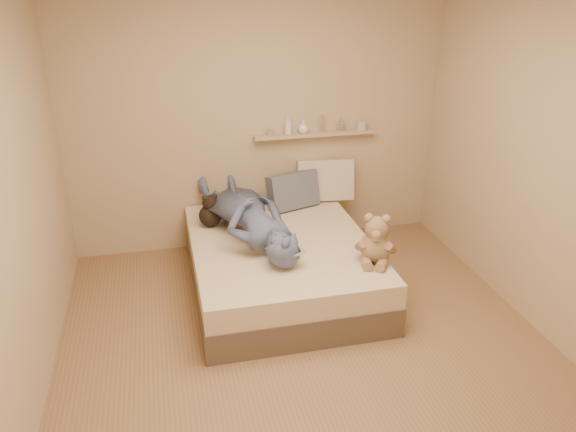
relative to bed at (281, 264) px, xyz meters
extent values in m
plane|color=olive|center=(0.00, -0.93, -0.22)|extent=(3.80, 3.80, 0.00)
plane|color=tan|center=(0.00, 0.97, 1.08)|extent=(3.60, 0.00, 3.60)
plane|color=tan|center=(0.00, -2.83, 1.08)|extent=(3.60, 0.00, 3.60)
plane|color=tan|center=(-1.80, -0.93, 1.08)|extent=(0.00, 3.80, 3.80)
plane|color=tan|center=(1.80, -0.93, 1.08)|extent=(0.00, 3.80, 3.80)
cube|color=brown|center=(0.00, 0.00, -0.10)|extent=(1.50, 1.90, 0.25)
cube|color=beige|center=(0.00, 0.00, 0.13)|extent=(1.48, 1.88, 0.20)
cube|color=silver|center=(-0.01, -0.51, 0.38)|extent=(0.19, 0.13, 0.06)
cube|color=black|center=(0.00, -0.52, 0.39)|extent=(0.10, 0.07, 0.03)
sphere|color=#947651|center=(0.65, -0.52, 0.35)|extent=(0.25, 0.25, 0.25)
sphere|color=#997354|center=(0.64, -0.54, 0.52)|extent=(0.19, 0.19, 0.19)
sphere|color=#A77F5C|center=(0.58, -0.51, 0.60)|extent=(0.07, 0.07, 0.07)
sphere|color=#A6795B|center=(0.70, -0.57, 0.60)|extent=(0.07, 0.07, 0.07)
sphere|color=#987654|center=(0.61, -0.62, 0.51)|extent=(0.08, 0.08, 0.08)
cylinder|color=#91684D|center=(0.53, -0.50, 0.37)|extent=(0.08, 0.17, 0.14)
cylinder|color=olive|center=(0.74, -0.60, 0.37)|extent=(0.16, 0.17, 0.14)
cylinder|color=#987151|center=(0.55, -0.60, 0.26)|extent=(0.11, 0.18, 0.08)
cylinder|color=#94794F|center=(0.66, -0.65, 0.26)|extent=(0.16, 0.18, 0.08)
cylinder|color=#BBB0A0|center=(0.64, -0.54, 0.45)|extent=(0.17, 0.17, 0.02)
sphere|color=black|center=(-0.54, 0.44, 0.33)|extent=(0.20, 0.20, 0.20)
sphere|color=black|center=(-0.54, 0.42, 0.46)|extent=(0.13, 0.13, 0.13)
sphere|color=black|center=(-0.59, 0.41, 0.51)|extent=(0.05, 0.05, 0.05)
sphere|color=black|center=(-0.50, 0.43, 0.51)|extent=(0.05, 0.05, 0.05)
cube|color=beige|center=(0.64, 0.83, 0.43)|extent=(0.58, 0.31, 0.43)
cube|color=slate|center=(0.28, 0.69, 0.40)|extent=(0.54, 0.36, 0.36)
imported|color=#4D5679|center=(-0.25, 0.19, 0.41)|extent=(0.93, 1.66, 0.38)
cube|color=tan|center=(0.55, 0.91, 0.88)|extent=(1.20, 0.12, 0.03)
cylinder|color=#A99F90|center=(0.11, 0.91, 0.92)|extent=(0.06, 0.06, 0.06)
imported|color=white|center=(0.28, 0.91, 0.98)|extent=(0.09, 0.09, 0.17)
imported|color=white|center=(0.43, 0.91, 0.96)|extent=(0.15, 0.15, 0.13)
cylinder|color=silver|center=(0.62, 0.91, 0.98)|extent=(0.03, 0.03, 0.17)
imported|color=silver|center=(0.81, 0.91, 0.96)|extent=(0.07, 0.08, 0.14)
cylinder|color=#B7BDC1|center=(1.03, 0.91, 0.93)|extent=(0.09, 0.09, 0.08)
camera|label=1|loc=(-0.92, -4.17, 2.35)|focal=35.00mm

